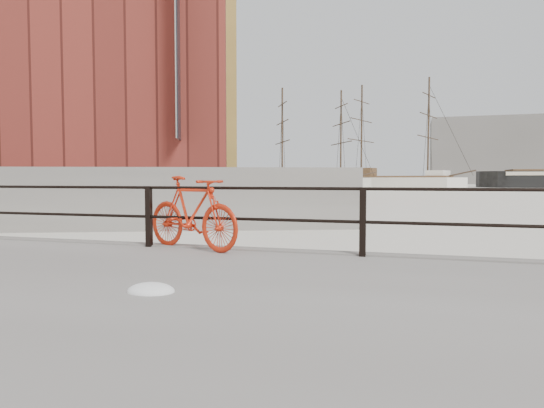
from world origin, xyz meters
The scene contains 16 objects.
ground centered at (0.00, 0.00, 0.00)m, with size 400.00×400.00×0.00m, color white.
promenade centered at (0.00, -4.00, 0.17)m, with size 36.00×8.00×0.35m, color gray.
far_quay centered at (-40.00, 72.00, 0.90)m, with size 24.00×150.00×1.80m, color gray.
guardrail centered at (0.00, -0.15, 0.85)m, with size 28.00×0.10×1.00m, color black, non-canonical shape.
bicycle centered at (-2.67, -0.25, 0.94)m, with size 1.94×0.29×1.17m, color red.
snow_mounds centered at (1.45, -2.08, 0.50)m, with size 21.57×2.73×0.34m.
schooner_mid centered at (-3.67, 83.75, 0.00)m, with size 27.60×11.68×19.97m, color silver, non-canonical shape.
schooner_left centered at (-16.64, 73.76, 0.00)m, with size 22.74×10.34×17.44m, color beige, non-canonical shape.
workboat_near centered at (-25.45, 31.66, 0.00)m, with size 12.25×4.08×7.00m, color black, non-canonical shape.
workboat_far centered at (-33.90, 43.58, 0.00)m, with size 10.94×3.78×7.00m, color black, non-canonical shape.
apartment_terracotta centered at (-21.25, 20.26, 11.90)m, with size 20.00×15.00×20.20m, color maroon.
apartment_mustard centered at (-29.49, 40.65, 12.90)m, with size 22.00×15.00×22.20m, color #BE9442.
apartment_cream centered at (-38.11, 61.98, 12.40)m, with size 20.00×15.00×21.20m, color beige.
apartment_grey centered at (-46.35, 82.38, 13.40)m, with size 22.00×15.00×23.20m, color #A9A9A4.
apartment_brick centered at (-54.97, 103.70, 12.40)m, with size 24.00×15.00×21.20m, color brown.
industrial_west centered at (20.00, 140.00, 9.00)m, with size 32.00×18.00×18.00m, color gray.
Camera 1 is at (0.76, -7.20, 1.48)m, focal length 32.00 mm.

